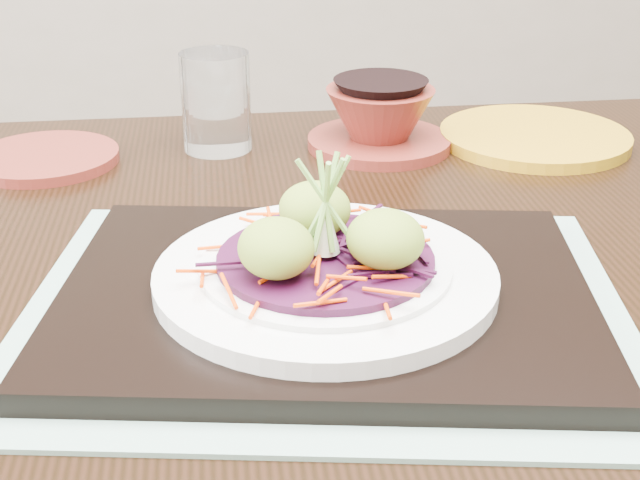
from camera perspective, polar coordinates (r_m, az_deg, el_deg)
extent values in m
cube|color=black|center=(0.72, 1.77, -2.77)|extent=(1.27, 0.89, 0.04)
cube|color=#86AD9F|center=(0.63, 0.34, -4.38)|extent=(0.49, 0.42, 0.00)
cube|color=black|center=(0.63, 0.35, -3.57)|extent=(0.42, 0.35, 0.02)
cylinder|color=silver|center=(0.62, 0.35, -2.38)|extent=(0.24, 0.24, 0.01)
cylinder|color=silver|center=(0.62, 0.35, -1.72)|extent=(0.18, 0.18, 0.01)
cylinder|color=#380B2A|center=(0.62, 0.35, -1.26)|extent=(0.15, 0.15, 0.01)
ellipsoid|color=olive|center=(0.58, -2.81, -0.55)|extent=(0.06, 0.06, 0.04)
ellipsoid|color=olive|center=(0.60, 4.22, 0.03)|extent=(0.06, 0.06, 0.04)
ellipsoid|color=olive|center=(0.64, -0.32, 1.96)|extent=(0.06, 0.06, 0.04)
cylinder|color=maroon|center=(0.95, -17.19, 5.04)|extent=(0.18, 0.18, 0.01)
cylinder|color=white|center=(0.95, -6.67, 8.79)|extent=(0.09, 0.09, 0.10)
cylinder|color=maroon|center=(0.96, 3.80, 6.27)|extent=(0.18, 0.18, 0.01)
cylinder|color=#A87712|center=(1.00, 13.56, 6.45)|extent=(0.24, 0.24, 0.01)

